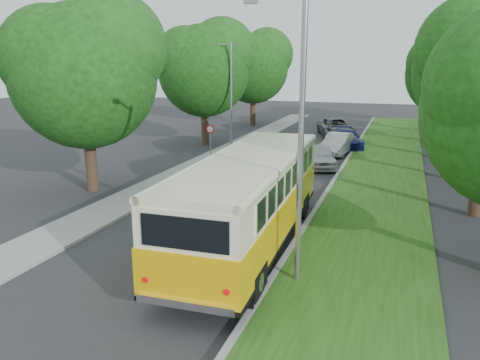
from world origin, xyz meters
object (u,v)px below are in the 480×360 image
(lamppost_near, at_px, (298,134))
(car_blue, at_px, (347,139))
(lamppost_far, at_px, (230,93))
(car_grey, at_px, (336,127))
(car_white, at_px, (338,144))
(vintage_bus, at_px, (250,202))
(car_silver, at_px, (321,156))

(lamppost_near, distance_m, car_blue, 23.14)
(lamppost_near, xyz_separation_m, lamppost_far, (-8.91, 18.50, -0.25))
(car_blue, relative_size, car_grey, 0.84)
(lamppost_far, xyz_separation_m, car_white, (7.35, 1.60, -3.40))
(vintage_bus, relative_size, car_white, 2.54)
(lamppost_far, bearing_deg, car_grey, 57.47)
(vintage_bus, xyz_separation_m, car_white, (0.49, 17.95, -0.92))
(car_silver, bearing_deg, vintage_bus, -106.83)
(lamppost_near, bearing_deg, car_grey, 95.74)
(lamppost_near, bearing_deg, car_blue, 93.18)
(vintage_bus, xyz_separation_m, car_grey, (-0.77, 25.90, -0.87))
(vintage_bus, distance_m, car_white, 17.98)
(lamppost_far, bearing_deg, lamppost_near, -64.29)
(car_silver, bearing_deg, car_grey, 77.89)
(lamppost_far, distance_m, car_white, 8.25)
(vintage_bus, xyz_separation_m, car_silver, (0.14, 13.39, -0.95))
(car_blue, bearing_deg, car_grey, 88.34)
(car_blue, bearing_deg, car_white, -114.26)
(car_grey, bearing_deg, lamppost_near, -102.38)
(car_silver, distance_m, car_grey, 12.54)
(car_silver, bearing_deg, car_white, 69.29)
(car_blue, bearing_deg, lamppost_far, -168.70)
(car_silver, bearing_deg, lamppost_near, -99.22)
(lamppost_far, distance_m, car_silver, 8.33)
(car_blue, height_order, car_grey, car_grey)
(car_silver, height_order, car_grey, car_grey)
(car_white, height_order, car_blue, car_white)
(lamppost_near, height_order, car_white, lamppost_near)
(vintage_bus, height_order, car_silver, vintage_bus)
(car_silver, relative_size, car_white, 0.93)
(car_white, bearing_deg, lamppost_near, -78.68)
(car_silver, bearing_deg, lamppost_far, 140.78)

